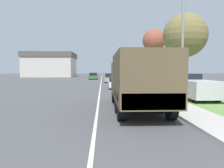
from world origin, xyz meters
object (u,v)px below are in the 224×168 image
(car_second_ahead, at_px, (110,78))
(pickup_truck, at_px, (192,86))
(lamp_post, at_px, (179,27))
(car_third_ahead, at_px, (93,76))
(military_truck, at_px, (137,79))
(car_nearest_ahead, at_px, (116,83))

(car_second_ahead, bearing_deg, pickup_truck, -76.01)
(pickup_truck, height_order, lamp_post, lamp_post)
(car_third_ahead, bearing_deg, lamp_post, -80.29)
(military_truck, bearing_deg, car_second_ahead, 91.11)
(car_second_ahead, bearing_deg, car_nearest_ahead, -88.75)
(car_second_ahead, distance_m, pickup_truck, 21.94)
(lamp_post, bearing_deg, pickup_truck, 57.87)
(pickup_truck, bearing_deg, car_third_ahead, 104.57)
(military_truck, xyz_separation_m, car_third_ahead, (-3.93, 38.16, -0.98))
(military_truck, relative_size, pickup_truck, 1.34)
(car_second_ahead, xyz_separation_m, lamp_post, (2.96, -25.02, 3.81))
(car_second_ahead, distance_m, car_third_ahead, 12.77)
(military_truck, bearing_deg, pickup_truck, 43.63)
(car_nearest_ahead, bearing_deg, car_third_ahead, 98.54)
(car_second_ahead, xyz_separation_m, car_third_ahead, (-3.42, 12.30, -0.02))
(car_second_ahead, distance_m, lamp_post, 25.48)
(car_nearest_ahead, height_order, lamp_post, lamp_post)
(car_nearest_ahead, relative_size, lamp_post, 0.55)
(car_third_ahead, height_order, pickup_truck, pickup_truck)
(lamp_post, bearing_deg, car_nearest_ahead, 101.94)
(car_third_ahead, distance_m, pickup_truck, 34.70)
(pickup_truck, relative_size, lamp_post, 0.77)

